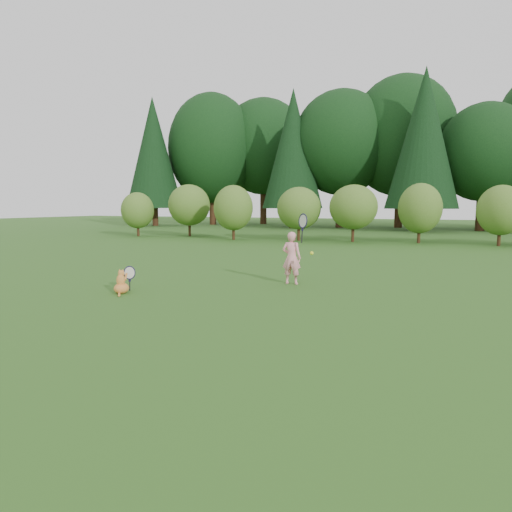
% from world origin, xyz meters
% --- Properties ---
extents(ground, '(100.00, 100.00, 0.00)m').
position_xyz_m(ground, '(0.00, 0.00, 0.00)').
color(ground, '#244C15').
rests_on(ground, ground).
extents(shrub_row, '(28.00, 3.00, 2.80)m').
position_xyz_m(shrub_row, '(0.00, 13.00, 1.40)').
color(shrub_row, '#4A6C21').
rests_on(shrub_row, ground).
extents(woodland_backdrop, '(48.00, 10.00, 15.00)m').
position_xyz_m(woodland_backdrop, '(0.00, 23.00, 7.50)').
color(woodland_backdrop, black).
rests_on(woodland_backdrop, ground).
extents(child, '(0.63, 0.39, 1.72)m').
position_xyz_m(child, '(0.65, 1.76, 0.60)').
color(child, pink).
rests_on(child, ground).
extents(cat, '(0.42, 0.66, 0.65)m').
position_xyz_m(cat, '(-2.13, -0.45, 0.24)').
color(cat, '#CB6F27').
rests_on(cat, ground).
extents(tennis_ball, '(0.07, 0.07, 0.07)m').
position_xyz_m(tennis_ball, '(1.19, 1.37, 0.74)').
color(tennis_ball, '#CBDF1A').
rests_on(tennis_ball, ground).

